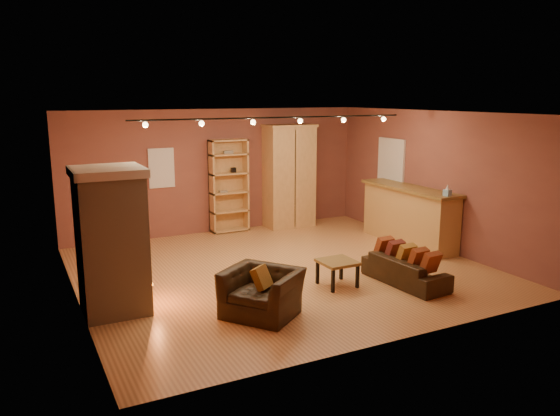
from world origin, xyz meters
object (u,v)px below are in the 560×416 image
fireplace (112,241)px  bar_counter (409,215)px  bookcase (228,185)px  armchair (262,285)px  armoire (289,176)px  loveseat (405,264)px  coffee_table (337,264)px

fireplace → bar_counter: fireplace is taller
bookcase → armchair: bookcase is taller
fireplace → armoire: 5.90m
loveseat → bookcase: bearing=11.4°
fireplace → bar_counter: (6.24, 0.99, -0.44)m
loveseat → fireplace: bearing=73.8°
armchair → coffee_table: 1.72m
bar_counter → coffee_table: bar_counter is taller
loveseat → coffee_table: 1.15m
armoire → bar_counter: bearing=-59.2°
fireplace → loveseat: fireplace is taller
loveseat → armchair: 2.71m
fireplace → bookcase: 4.95m
armoire → bar_counter: (1.52, -2.55, -0.60)m
armoire → loveseat: 4.61m
bookcase → armoire: size_ratio=0.88×
fireplace → armchair: 2.23m
armoire → coffee_table: size_ratio=4.21×
armoire → loveseat: armoire is taller
bookcase → armchair: size_ratio=1.74×
fireplace → coffee_table: size_ratio=3.67×
bookcase → coffee_table: size_ratio=3.69×
bookcase → armchair: (-1.39, -4.84, -0.63)m
bar_counter → loveseat: 2.61m
loveseat → bar_counter: bearing=-44.8°
armchair → bookcase: bearing=126.8°
loveseat → armchair: bearing=88.6°
bookcase → armoire: 1.50m
bookcase → coffee_table: bearing=-86.9°
bookcase → armoire: (1.48, -0.20, 0.14)m
bar_counter → loveseat: (-1.69, -1.96, -0.29)m
armoire → armchair: (-2.87, -4.64, -0.77)m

